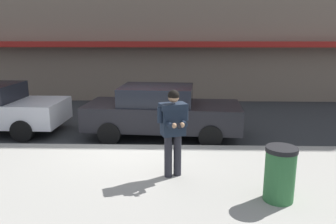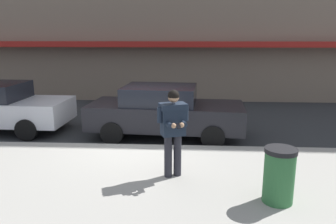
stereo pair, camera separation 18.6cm
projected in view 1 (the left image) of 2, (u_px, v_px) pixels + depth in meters
ground_plane at (135, 147)px, 8.94m from camera, size 80.00×80.00×0.00m
sidewalk at (169, 194)px, 6.12m from camera, size 32.00×5.30×0.14m
curb_paint_line at (171, 147)px, 8.96m from camera, size 28.00×0.12×0.01m
parked_sedan_mid at (162, 111)px, 9.67m from camera, size 4.63×2.19×1.54m
man_texting_on_phone at (173, 124)px, 6.52m from camera, size 0.62×0.65×1.81m
trash_bin at (280, 174)px, 5.67m from camera, size 0.55×0.55×0.98m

